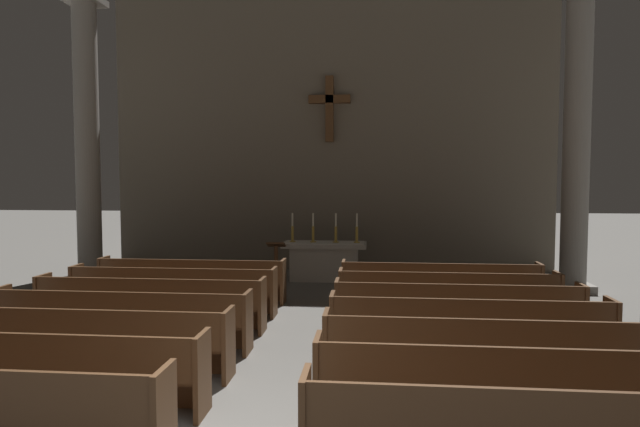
{
  "coord_description": "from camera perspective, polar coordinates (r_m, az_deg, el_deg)",
  "views": [
    {
      "loc": [
        1.22,
        -4.62,
        2.64
      ],
      "look_at": [
        0.0,
        8.14,
        1.85
      ],
      "focal_mm": 30.14,
      "sensor_mm": 36.0,
      "label": 1
    }
  ],
  "objects": [
    {
      "name": "column_left_second",
      "position": [
        14.98,
        -23.47,
        6.65
      ],
      "size": [
        0.9,
        0.9,
        7.23
      ],
      "color": "gray",
      "rests_on": "ground"
    },
    {
      "name": "pew_left_row_4",
      "position": [
        9.06,
        -20.37,
        -10.49
      ],
      "size": [
        4.07,
        0.5,
        0.95
      ],
      "color": "brown",
      "rests_on": "ground"
    },
    {
      "name": "altar",
      "position": [
        14.21,
        0.47,
        -4.98
      ],
      "size": [
        2.2,
        0.9,
        1.01
      ],
      "color": "#BCB7AD",
      "rests_on": "ground"
    },
    {
      "name": "column_right_second",
      "position": [
        13.97,
        25.58,
        6.84
      ],
      "size": [
        0.9,
        0.9,
        7.23
      ],
      "color": "gray",
      "rests_on": "ground"
    },
    {
      "name": "pew_left_row_6",
      "position": [
        11.04,
        -15.33,
        -7.88
      ],
      "size": [
        4.07,
        0.5,
        0.95
      ],
      "color": "brown",
      "rests_on": "ground"
    },
    {
      "name": "pew_left_row_5",
      "position": [
        10.04,
        -17.59,
        -9.06
      ],
      "size": [
        4.07,
        0.5,
        0.95
      ],
      "color": "brown",
      "rests_on": "ground"
    },
    {
      "name": "pew_right_row_2",
      "position": [
        6.25,
        19.2,
        -16.9
      ],
      "size": [
        4.07,
        0.5,
        0.95
      ],
      "color": "brown",
      "rests_on": "ground"
    },
    {
      "name": "candlestick_inner_left",
      "position": [
        14.14,
        -0.74,
        -2.05
      ],
      "size": [
        0.16,
        0.16,
        0.77
      ],
      "color": "#B79338",
      "rests_on": "altar"
    },
    {
      "name": "pew_right_row_5",
      "position": [
        9.37,
        14.31,
        -9.91
      ],
      "size": [
        4.07,
        0.5,
        0.95
      ],
      "color": "brown",
      "rests_on": "ground"
    },
    {
      "name": "lectern",
      "position": [
        13.17,
        -4.67,
        -5.6
      ],
      "size": [
        0.44,
        0.36,
        1.15
      ],
      "color": "brown",
      "rests_on": "ground"
    },
    {
      "name": "pew_left_row_7",
      "position": [
        12.06,
        -13.45,
        -6.88
      ],
      "size": [
        4.07,
        0.5,
        0.95
      ],
      "color": "brown",
      "rests_on": "ground"
    },
    {
      "name": "candlestick_outer_left",
      "position": [
        14.21,
        -2.94,
        -2.03
      ],
      "size": [
        0.16,
        0.16,
        0.77
      ],
      "color": "#B79338",
      "rests_on": "altar"
    },
    {
      "name": "pew_right_row_6",
      "position": [
        10.44,
        13.37,
        -8.51
      ],
      "size": [
        4.07,
        0.5,
        0.95
      ],
      "color": "brown",
      "rests_on": "ground"
    },
    {
      "name": "candlestick_inner_right",
      "position": [
        14.09,
        1.69,
        -2.07
      ],
      "size": [
        0.16,
        0.16,
        0.77
      ],
      "color": "#B79338",
      "rests_on": "altar"
    },
    {
      "name": "candlestick_outer_right",
      "position": [
        14.07,
        3.93,
        -2.09
      ],
      "size": [
        0.16,
        0.16,
        0.77
      ],
      "color": "#B79338",
      "rests_on": "altar"
    },
    {
      "name": "pew_right_row_4",
      "position": [
        8.31,
        15.51,
        -11.66
      ],
      "size": [
        4.07,
        0.5,
        0.95
      ],
      "color": "brown",
      "rests_on": "ground"
    },
    {
      "name": "pew_right_row_7",
      "position": [
        11.51,
        12.61,
        -7.36
      ],
      "size": [
        4.07,
        0.5,
        0.95
      ],
      "color": "brown",
      "rests_on": "ground"
    },
    {
      "name": "pew_left_row_2",
      "position": [
        7.21,
        -28.29,
        -14.34
      ],
      "size": [
        4.07,
        0.5,
        0.95
      ],
      "color": "brown",
      "rests_on": "ground"
    },
    {
      "name": "pew_left_row_3",
      "position": [
        8.11,
        -23.85,
        -12.23
      ],
      "size": [
        4.07,
        0.5,
        0.95
      ],
      "color": "brown",
      "rests_on": "ground"
    },
    {
      "name": "apse_with_cross",
      "position": [
        16.06,
        1.09,
        9.41
      ],
      "size": [
        12.93,
        0.48,
        8.56
      ],
      "color": "#706656",
      "rests_on": "ground"
    },
    {
      "name": "pew_right_row_3",
      "position": [
        7.27,
        17.07,
        -13.91
      ],
      "size": [
        4.07,
        0.5,
        0.95
      ],
      "color": "brown",
      "rests_on": "ground"
    }
  ]
}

